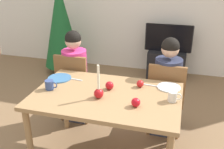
{
  "coord_description": "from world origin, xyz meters",
  "views": [
    {
      "loc": [
        0.65,
        -2.13,
        1.92
      ],
      "look_at": [
        0.0,
        0.2,
        0.87
      ],
      "focal_mm": 42.34,
      "sensor_mm": 36.0,
      "label": 1
    }
  ],
  "objects_px": {
    "person_left_child": "(75,78)",
    "apple_near_candle": "(136,102)",
    "tv_stand": "(166,64)",
    "plate_left": "(60,78)",
    "candle_centerpiece": "(99,91)",
    "apple_by_left_plate": "(110,86)",
    "person_right_child": "(167,89)",
    "christmas_tree": "(61,24)",
    "dining_table": "(106,102)",
    "chair_right": "(166,94)",
    "mug_left": "(50,85)",
    "plate_right": "(169,87)",
    "tv": "(169,38)",
    "chair_left": "(75,83)",
    "apple_by_right_mug": "(140,84)",
    "mug_right": "(173,96)"
  },
  "relations": [
    {
      "from": "tv_stand",
      "to": "plate_left",
      "type": "distance_m",
      "value": 2.37
    },
    {
      "from": "chair_right",
      "to": "christmas_tree",
      "type": "distance_m",
      "value": 2.46
    },
    {
      "from": "plate_right",
      "to": "mug_left",
      "type": "relative_size",
      "value": 1.8
    },
    {
      "from": "tv_stand",
      "to": "tv",
      "type": "height_order",
      "value": "tv"
    },
    {
      "from": "chair_right",
      "to": "candle_centerpiece",
      "type": "xyz_separation_m",
      "value": [
        -0.57,
        -0.69,
        0.31
      ]
    },
    {
      "from": "mug_left",
      "to": "apple_by_right_mug",
      "type": "bearing_deg",
      "value": 18.74
    },
    {
      "from": "person_left_child",
      "to": "apple_near_candle",
      "type": "relative_size",
      "value": 14.7
    },
    {
      "from": "tv_stand",
      "to": "tv",
      "type": "relative_size",
      "value": 0.81
    },
    {
      "from": "candle_centerpiece",
      "to": "plate_right",
      "type": "distance_m",
      "value": 0.72
    },
    {
      "from": "person_right_child",
      "to": "tv",
      "type": "bearing_deg",
      "value": 94.06
    },
    {
      "from": "apple_by_left_plate",
      "to": "christmas_tree",
      "type": "bearing_deg",
      "value": 126.78
    },
    {
      "from": "tv_stand",
      "to": "plate_left",
      "type": "xyz_separation_m",
      "value": [
        -1.0,
        -2.09,
        0.52
      ]
    },
    {
      "from": "person_left_child",
      "to": "tv_stand",
      "type": "relative_size",
      "value": 1.83
    },
    {
      "from": "apple_near_candle",
      "to": "tv_stand",
      "type": "bearing_deg",
      "value": 87.74
    },
    {
      "from": "dining_table",
      "to": "person_left_child",
      "type": "relative_size",
      "value": 1.19
    },
    {
      "from": "tv_stand",
      "to": "mug_right",
      "type": "distance_m",
      "value": 2.35
    },
    {
      "from": "apple_near_candle",
      "to": "apple_by_right_mug",
      "type": "height_order",
      "value": "apple_near_candle"
    },
    {
      "from": "candle_centerpiece",
      "to": "apple_near_candle",
      "type": "distance_m",
      "value": 0.36
    },
    {
      "from": "person_left_child",
      "to": "chair_right",
      "type": "bearing_deg",
      "value": -1.65
    },
    {
      "from": "candle_centerpiece",
      "to": "mug_right",
      "type": "xyz_separation_m",
      "value": [
        0.66,
        0.12,
        -0.02
      ]
    },
    {
      "from": "mug_left",
      "to": "tv_stand",
      "type": "bearing_deg",
      "value": 67.49
    },
    {
      "from": "chair_right",
      "to": "tv",
      "type": "relative_size",
      "value": 1.14
    },
    {
      "from": "plate_left",
      "to": "mug_left",
      "type": "height_order",
      "value": "mug_left"
    },
    {
      "from": "person_left_child",
      "to": "tv_stand",
      "type": "height_order",
      "value": "person_left_child"
    },
    {
      "from": "chair_right",
      "to": "mug_left",
      "type": "distance_m",
      "value": 1.3
    },
    {
      "from": "tv_stand",
      "to": "apple_by_right_mug",
      "type": "xyz_separation_m",
      "value": [
        -0.13,
        -2.06,
        0.55
      ]
    },
    {
      "from": "chair_left",
      "to": "person_left_child",
      "type": "distance_m",
      "value": 0.07
    },
    {
      "from": "tv_stand",
      "to": "christmas_tree",
      "type": "relative_size",
      "value": 0.37
    },
    {
      "from": "chair_right",
      "to": "tv",
      "type": "distance_m",
      "value": 1.71
    },
    {
      "from": "chair_left",
      "to": "plate_right",
      "type": "bearing_deg",
      "value": -14.94
    },
    {
      "from": "christmas_tree",
      "to": "chair_right",
      "type": "bearing_deg",
      "value": -36.05
    },
    {
      "from": "tv",
      "to": "apple_by_right_mug",
      "type": "xyz_separation_m",
      "value": [
        -0.13,
        -2.06,
        0.08
      ]
    },
    {
      "from": "tv_stand",
      "to": "christmas_tree",
      "type": "distance_m",
      "value": 1.98
    },
    {
      "from": "dining_table",
      "to": "apple_by_left_plate",
      "type": "relative_size",
      "value": 17.01
    },
    {
      "from": "plate_left",
      "to": "mug_left",
      "type": "relative_size",
      "value": 1.97
    },
    {
      "from": "apple_by_left_plate",
      "to": "person_right_child",
      "type": "bearing_deg",
      "value": 45.49
    },
    {
      "from": "christmas_tree",
      "to": "candle_centerpiece",
      "type": "xyz_separation_m",
      "value": [
        1.4,
        -2.13,
        -0.07
      ]
    },
    {
      "from": "dining_table",
      "to": "plate_right",
      "type": "height_order",
      "value": "plate_right"
    },
    {
      "from": "chair_left",
      "to": "person_right_child",
      "type": "relative_size",
      "value": 0.77
    },
    {
      "from": "candle_centerpiece",
      "to": "apple_by_right_mug",
      "type": "bearing_deg",
      "value": 44.81
    },
    {
      "from": "dining_table",
      "to": "person_left_child",
      "type": "xyz_separation_m",
      "value": [
        -0.6,
        0.64,
        -0.1
      ]
    },
    {
      "from": "christmas_tree",
      "to": "mug_left",
      "type": "xyz_separation_m",
      "value": [
        0.88,
        -2.09,
        -0.09
      ]
    },
    {
      "from": "apple_near_candle",
      "to": "dining_table",
      "type": "bearing_deg",
      "value": 154.28
    },
    {
      "from": "chair_right",
      "to": "apple_by_right_mug",
      "type": "relative_size",
      "value": 12.38
    },
    {
      "from": "chair_left",
      "to": "apple_near_candle",
      "type": "bearing_deg",
      "value": -39.8
    },
    {
      "from": "candle_centerpiece",
      "to": "mug_left",
      "type": "xyz_separation_m",
      "value": [
        -0.52,
        0.04,
        -0.02
      ]
    },
    {
      "from": "dining_table",
      "to": "apple_by_right_mug",
      "type": "distance_m",
      "value": 0.39
    },
    {
      "from": "chair_right",
      "to": "person_right_child",
      "type": "bearing_deg",
      "value": 90.0
    },
    {
      "from": "chair_right",
      "to": "apple_near_candle",
      "type": "bearing_deg",
      "value": -105.79
    },
    {
      "from": "dining_table",
      "to": "person_left_child",
      "type": "bearing_deg",
      "value": 133.05
    }
  ]
}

